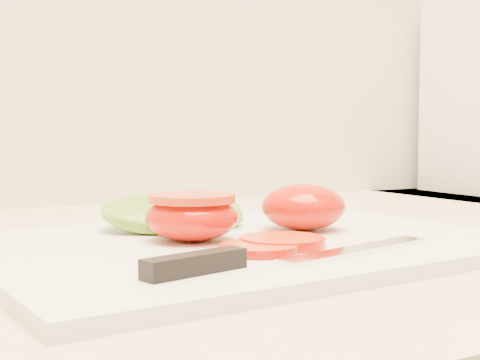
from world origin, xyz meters
name	(u,v)px	position (x,y,z in m)	size (l,w,h in m)	color
cutting_board	(246,245)	(-0.27, 1.61, 0.94)	(0.40, 0.29, 0.01)	white
tomato_half_dome	(303,207)	(-0.21, 1.63, 0.96)	(0.07, 0.07, 0.04)	#C11E00
tomato_half_cut	(192,215)	(-0.31, 1.62, 0.96)	(0.07, 0.07, 0.04)	#C11E00
tomato_slice_0	(282,242)	(-0.27, 1.56, 0.94)	(0.06, 0.06, 0.01)	#DF4712
tomato_slice_1	(259,249)	(-0.29, 1.55, 0.94)	(0.05, 0.05, 0.01)	#DF4712
lettuce_leaf_0	(176,213)	(-0.30, 1.69, 0.95)	(0.14, 0.09, 0.03)	olive
knife	(265,258)	(-0.31, 1.51, 0.94)	(0.23, 0.05, 0.01)	silver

